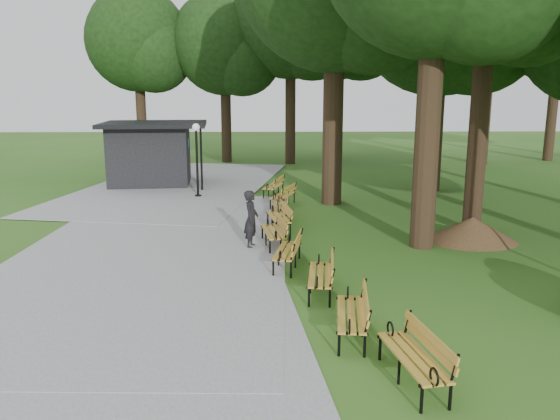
{
  "coord_description": "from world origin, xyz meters",
  "views": [
    {
      "loc": [
        -0.56,
        -12.77,
        4.51
      ],
      "look_at": [
        -0.2,
        3.13,
        1.1
      ],
      "focal_mm": 35.83,
      "sensor_mm": 36.0,
      "label": 1
    }
  ],
  "objects_px": {
    "kiosk": "(150,154)",
    "bench_0": "(413,357)",
    "bench_3": "(287,251)",
    "bench_7": "(283,195)",
    "bench_4": "(273,232)",
    "bench_5": "(279,217)",
    "dirt_mound": "(472,229)",
    "bench_6": "(280,207)",
    "bench_2": "(320,275)",
    "lamp_post": "(197,145)",
    "bench_8": "(273,186)",
    "bench_1": "(351,314)",
    "person": "(251,219)",
    "lawn_tree_4": "(441,7)"
  },
  "relations": [
    {
      "from": "bench_0",
      "to": "bench_6",
      "type": "distance_m",
      "value": 11.7
    },
    {
      "from": "bench_6",
      "to": "bench_8",
      "type": "relative_size",
      "value": 1.0
    },
    {
      "from": "bench_6",
      "to": "bench_8",
      "type": "bearing_deg",
      "value": -175.55
    },
    {
      "from": "bench_0",
      "to": "dirt_mound",
      "type": "bearing_deg",
      "value": 145.12
    },
    {
      "from": "lamp_post",
      "to": "bench_1",
      "type": "xyz_separation_m",
      "value": [
        4.54,
        -14.04,
        -1.83
      ]
    },
    {
      "from": "dirt_mound",
      "to": "bench_8",
      "type": "xyz_separation_m",
      "value": [
        -5.98,
        7.54,
        0.07
      ]
    },
    {
      "from": "dirt_mound",
      "to": "bench_2",
      "type": "xyz_separation_m",
      "value": [
        -5.06,
        -4.41,
        0.07
      ]
    },
    {
      "from": "bench_6",
      "to": "bench_2",
      "type": "bearing_deg",
      "value": 7.59
    },
    {
      "from": "bench_0",
      "to": "bench_6",
      "type": "xyz_separation_m",
      "value": [
        -1.81,
        11.56,
        0.0
      ]
    },
    {
      "from": "bench_1",
      "to": "bench_2",
      "type": "height_order",
      "value": "same"
    },
    {
      "from": "bench_6",
      "to": "bench_8",
      "type": "height_order",
      "value": "same"
    },
    {
      "from": "bench_4",
      "to": "lawn_tree_4",
      "type": "distance_m",
      "value": 14.18
    },
    {
      "from": "dirt_mound",
      "to": "bench_1",
      "type": "xyz_separation_m",
      "value": [
        -4.69,
        -6.68,
        0.07
      ]
    },
    {
      "from": "person",
      "to": "dirt_mound",
      "type": "distance_m",
      "value": 6.76
    },
    {
      "from": "person",
      "to": "lawn_tree_4",
      "type": "xyz_separation_m",
      "value": [
        8.05,
        9.49,
        7.19
      ]
    },
    {
      "from": "lamp_post",
      "to": "bench_4",
      "type": "height_order",
      "value": "lamp_post"
    },
    {
      "from": "dirt_mound",
      "to": "kiosk",
      "type": "bearing_deg",
      "value": 137.85
    },
    {
      "from": "person",
      "to": "bench_6",
      "type": "height_order",
      "value": "person"
    },
    {
      "from": "bench_6",
      "to": "lamp_post",
      "type": "bearing_deg",
      "value": -138.67
    },
    {
      "from": "dirt_mound",
      "to": "bench_2",
      "type": "bearing_deg",
      "value": -138.89
    },
    {
      "from": "dirt_mound",
      "to": "bench_3",
      "type": "relative_size",
      "value": 1.22
    },
    {
      "from": "bench_4",
      "to": "bench_7",
      "type": "height_order",
      "value": "same"
    },
    {
      "from": "bench_4",
      "to": "kiosk",
      "type": "bearing_deg",
      "value": -160.46
    },
    {
      "from": "dirt_mound",
      "to": "bench_4",
      "type": "relative_size",
      "value": 1.22
    },
    {
      "from": "bench_5",
      "to": "lawn_tree_4",
      "type": "xyz_separation_m",
      "value": [
        7.21,
        7.47,
        7.6
      ]
    },
    {
      "from": "bench_8",
      "to": "dirt_mound",
      "type": "bearing_deg",
      "value": 53.63
    },
    {
      "from": "lamp_post",
      "to": "bench_6",
      "type": "height_order",
      "value": "lamp_post"
    },
    {
      "from": "bench_7",
      "to": "dirt_mound",
      "type": "bearing_deg",
      "value": 67.05
    },
    {
      "from": "dirt_mound",
      "to": "bench_0",
      "type": "bearing_deg",
      "value": -115.35
    },
    {
      "from": "kiosk",
      "to": "bench_7",
      "type": "distance_m",
      "value": 8.39
    },
    {
      "from": "dirt_mound",
      "to": "bench_4",
      "type": "xyz_separation_m",
      "value": [
        -6.07,
        -0.48,
        0.07
      ]
    },
    {
      "from": "bench_4",
      "to": "bench_5",
      "type": "xyz_separation_m",
      "value": [
        0.19,
        1.93,
        0.0
      ]
    },
    {
      "from": "kiosk",
      "to": "bench_0",
      "type": "height_order",
      "value": "kiosk"
    },
    {
      "from": "bench_6",
      "to": "bench_8",
      "type": "distance_m",
      "value": 4.39
    },
    {
      "from": "kiosk",
      "to": "bench_4",
      "type": "relative_size",
      "value": 2.55
    },
    {
      "from": "dirt_mound",
      "to": "bench_8",
      "type": "bearing_deg",
      "value": 128.39
    },
    {
      "from": "bench_3",
      "to": "bench_7",
      "type": "height_order",
      "value": "same"
    },
    {
      "from": "kiosk",
      "to": "bench_3",
      "type": "xyz_separation_m",
      "value": [
        6.19,
        -13.28,
        -1.08
      ]
    },
    {
      "from": "kiosk",
      "to": "bench_1",
      "type": "bearing_deg",
      "value": -72.34
    },
    {
      "from": "bench_0",
      "to": "bench_6",
      "type": "bearing_deg",
      "value": 179.38
    },
    {
      "from": "kiosk",
      "to": "bench_0",
      "type": "bearing_deg",
      "value": -72.34
    },
    {
      "from": "bench_0",
      "to": "bench_8",
      "type": "height_order",
      "value": "same"
    },
    {
      "from": "kiosk",
      "to": "bench_2",
      "type": "xyz_separation_m",
      "value": [
        6.87,
        -15.21,
        -1.08
      ]
    },
    {
      "from": "dirt_mound",
      "to": "bench_4",
      "type": "distance_m",
      "value": 6.09
    },
    {
      "from": "dirt_mound",
      "to": "bench_6",
      "type": "height_order",
      "value": "bench_6"
    },
    {
      "from": "bench_2",
      "to": "lamp_post",
      "type": "bearing_deg",
      "value": -154.09
    },
    {
      "from": "bench_8",
      "to": "bench_0",
      "type": "bearing_deg",
      "value": 22.39
    },
    {
      "from": "bench_2",
      "to": "bench_4",
      "type": "height_order",
      "value": "same"
    },
    {
      "from": "bench_2",
      "to": "bench_5",
      "type": "height_order",
      "value": "same"
    },
    {
      "from": "bench_4",
      "to": "bench_5",
      "type": "relative_size",
      "value": 1.0
    }
  ]
}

